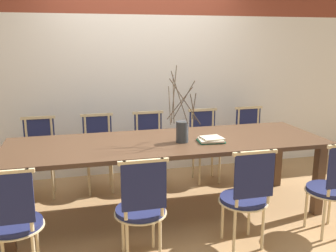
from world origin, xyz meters
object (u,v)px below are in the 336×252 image
(chair_far_center, at_px, (150,147))
(book_stack, at_px, (211,140))
(vase_centerpiece, at_px, (182,129))
(chair_near_center, at_px, (246,195))
(dining_table, at_px, (168,148))

(chair_far_center, xyz_separation_m, book_stack, (0.42, -0.95, 0.31))
(vase_centerpiece, relative_size, book_stack, 2.80)
(chair_near_center, distance_m, book_stack, 0.74)
(chair_near_center, xyz_separation_m, chair_far_center, (-0.49, 1.61, 0.00))
(dining_table, distance_m, book_stack, 0.44)
(chair_near_center, relative_size, chair_far_center, 1.00)
(dining_table, bearing_deg, book_stack, -19.87)
(vase_centerpiece, bearing_deg, dining_table, 145.21)
(chair_far_center, bearing_deg, vase_centerpiece, 98.90)
(dining_table, height_order, chair_near_center, chair_near_center)
(chair_near_center, xyz_separation_m, vase_centerpiece, (-0.35, 0.72, 0.42))
(chair_far_center, relative_size, vase_centerpiece, 1.22)
(dining_table, xyz_separation_m, book_stack, (0.40, -0.15, 0.10))
(vase_centerpiece, xyz_separation_m, book_stack, (0.28, -0.06, -0.11))
(chair_near_center, height_order, vase_centerpiece, vase_centerpiece)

